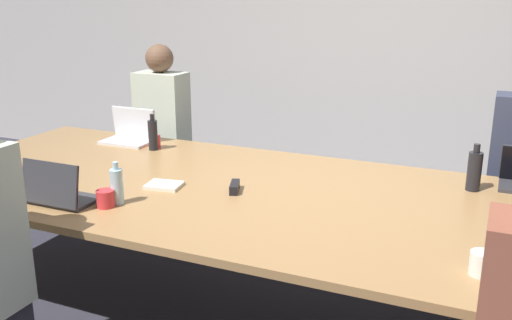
% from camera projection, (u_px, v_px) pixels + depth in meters
% --- Properties ---
extents(ground_plane, '(24.00, 24.00, 0.00)m').
position_uv_depth(ground_plane, '(277.00, 316.00, 3.31)').
color(ground_plane, '#2D2D38').
extents(curtain_wall, '(12.00, 0.06, 2.80)m').
position_uv_depth(curtain_wall, '(382.00, 38.00, 5.11)').
color(curtain_wall, '#BCB7B2').
rests_on(curtain_wall, ground_plane).
extents(conference_table, '(4.41, 1.64, 0.75)m').
position_uv_depth(conference_table, '(279.00, 202.00, 3.11)').
color(conference_table, '#9E7547').
rests_on(conference_table, ground_plane).
extents(laptop_near_left, '(0.35, 0.24, 0.24)m').
position_uv_depth(laptop_near_left, '(58.00, 191.00, 2.94)').
color(laptop_near_left, '#333338').
rests_on(laptop_near_left, conference_table).
extents(cup_near_left, '(0.09, 0.09, 0.09)m').
position_uv_depth(cup_near_left, '(105.00, 199.00, 2.91)').
color(cup_near_left, red).
rests_on(cup_near_left, conference_table).
extents(bottle_near_left, '(0.07, 0.07, 0.23)m').
position_uv_depth(bottle_near_left, '(117.00, 186.00, 2.94)').
color(bottle_near_left, '#ADD1E0').
rests_on(bottle_near_left, conference_table).
extents(cup_near_right, '(0.09, 0.09, 0.10)m').
position_uv_depth(cup_near_right, '(482.00, 264.00, 2.21)').
color(cup_near_right, white).
rests_on(cup_near_right, conference_table).
extents(laptop_far_left, '(0.37, 0.24, 0.25)m').
position_uv_depth(laptop_far_left, '(131.00, 132.00, 4.17)').
color(laptop_far_left, silver).
rests_on(laptop_far_left, conference_table).
extents(person_far_left, '(0.40, 0.24, 1.42)m').
position_uv_depth(person_far_left, '(163.00, 135.00, 4.61)').
color(person_far_left, '#2D2D38').
rests_on(person_far_left, ground_plane).
extents(cup_far_left, '(0.07, 0.07, 0.09)m').
position_uv_depth(cup_far_left, '(155.00, 142.00, 4.02)').
color(cup_far_left, red).
rests_on(cup_far_left, conference_table).
extents(bottle_far_left, '(0.07, 0.07, 0.25)m').
position_uv_depth(bottle_far_left, '(153.00, 134.00, 3.95)').
color(bottle_far_left, black).
rests_on(bottle_far_left, conference_table).
extents(bottle_far_right, '(0.08, 0.08, 0.27)m').
position_uv_depth(bottle_far_right, '(474.00, 171.00, 3.14)').
color(bottle_far_right, black).
rests_on(bottle_far_right, conference_table).
extents(stapler, '(0.09, 0.16, 0.05)m').
position_uv_depth(stapler, '(235.00, 187.00, 3.15)').
color(stapler, black).
rests_on(stapler, conference_table).
extents(notebook, '(0.22, 0.18, 0.02)m').
position_uv_depth(notebook, '(164.00, 185.00, 3.22)').
color(notebook, silver).
rests_on(notebook, conference_table).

